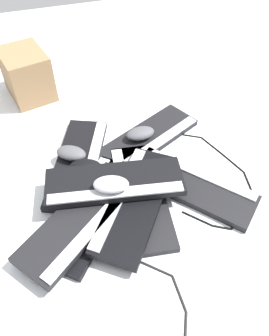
% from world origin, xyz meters
% --- Properties ---
extents(ground_plane, '(3.20, 3.20, 0.00)m').
position_xyz_m(ground_plane, '(0.00, 0.00, 0.00)').
color(ground_plane, silver).
extents(keyboard_0, '(0.46, 0.21, 0.03)m').
position_xyz_m(keyboard_0, '(0.06, 0.06, 0.01)').
color(keyboard_0, black).
rests_on(keyboard_0, ground).
extents(keyboard_1, '(0.43, 0.40, 0.03)m').
position_xyz_m(keyboard_1, '(0.08, 0.24, 0.01)').
color(keyboard_1, black).
rests_on(keyboard_1, ground).
extents(keyboard_2, '(0.33, 0.46, 0.03)m').
position_xyz_m(keyboard_2, '(-0.19, 0.17, 0.01)').
color(keyboard_2, black).
rests_on(keyboard_2, ground).
extents(keyboard_3, '(0.46, 0.31, 0.03)m').
position_xyz_m(keyboard_3, '(-0.15, -0.11, 0.01)').
color(keyboard_3, black).
rests_on(keyboard_3, ground).
extents(keyboard_4, '(0.43, 0.40, 0.03)m').
position_xyz_m(keyboard_4, '(0.07, -0.11, 0.01)').
color(keyboard_4, black).
rests_on(keyboard_4, ground).
extents(keyboard_5, '(0.44, 0.38, 0.03)m').
position_xyz_m(keyboard_5, '(0.10, 0.03, 0.04)').
color(keyboard_5, black).
rests_on(keyboard_5, keyboard_0).
extents(keyboard_6, '(0.39, 0.44, 0.03)m').
position_xyz_m(keyboard_6, '(0.11, -0.14, 0.04)').
color(keyboard_6, black).
rests_on(keyboard_6, keyboard_4).
extents(keyboard_7, '(0.23, 0.46, 0.03)m').
position_xyz_m(keyboard_7, '(0.03, -0.02, 0.07)').
color(keyboard_7, black).
rests_on(keyboard_7, keyboard_5).
extents(mouse_0, '(0.07, 0.11, 0.04)m').
position_xyz_m(mouse_0, '(-0.19, 0.14, 0.05)').
color(mouse_0, '#4C4C51').
rests_on(mouse_0, keyboard_2).
extents(mouse_1, '(0.10, 0.12, 0.04)m').
position_xyz_m(mouse_1, '(0.06, -0.04, 0.11)').
color(mouse_1, '#B7B7BC').
rests_on(mouse_1, keyboard_7).
extents(mouse_2, '(0.10, 0.13, 0.04)m').
position_xyz_m(mouse_2, '(-0.09, -0.09, 0.05)').
color(mouse_2, black).
rests_on(mouse_2, keyboard_3).
extents(mouse_3, '(0.12, 0.13, 0.04)m').
position_xyz_m(mouse_3, '(-0.17, -0.12, 0.05)').
color(mouse_3, '#4C4C51').
rests_on(mouse_3, keyboard_3).
extents(cable_1, '(0.46, 0.29, 0.01)m').
position_xyz_m(cable_1, '(0.08, 0.35, 0.00)').
color(cable_1, black).
rests_on(cable_1, ground).
extents(cardboard_box, '(0.26, 0.22, 0.20)m').
position_xyz_m(cardboard_box, '(-0.65, -0.22, 0.10)').
color(cardboard_box, olive).
rests_on(cardboard_box, ground).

